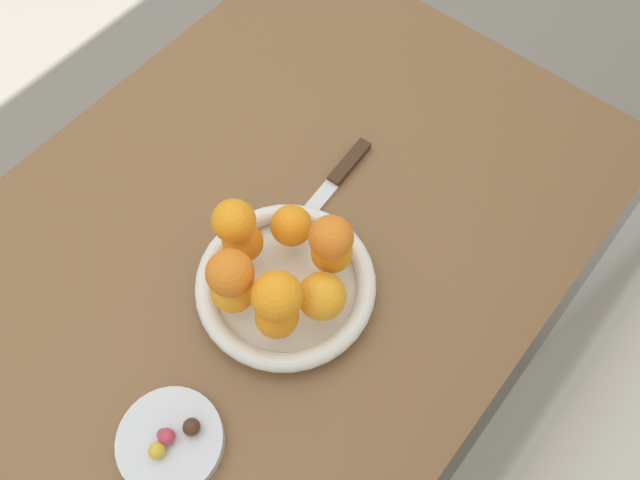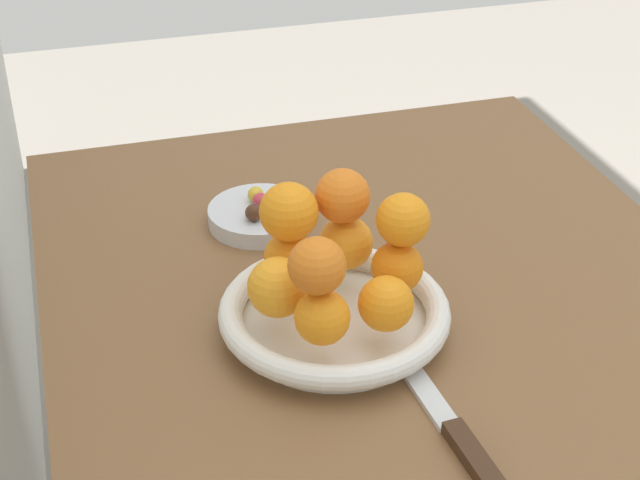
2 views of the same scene
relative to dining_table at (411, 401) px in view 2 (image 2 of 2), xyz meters
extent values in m
cube|color=brown|center=(0.00, 0.00, 0.07)|extent=(1.10, 0.76, 0.04)
cylinder|color=brown|center=(0.49, -0.32, -0.30)|extent=(0.05, 0.05, 0.70)
cylinder|color=brown|center=(0.49, 0.32, -0.30)|extent=(0.05, 0.05, 0.70)
cylinder|color=white|center=(0.03, 0.08, 0.10)|extent=(0.20, 0.20, 0.01)
torus|color=white|center=(0.03, 0.08, 0.12)|extent=(0.24, 0.24, 0.03)
cylinder|color=silver|center=(0.28, 0.10, 0.10)|extent=(0.13, 0.13, 0.02)
sphere|color=orange|center=(-0.03, 0.11, 0.16)|extent=(0.06, 0.06, 0.06)
sphere|color=orange|center=(-0.02, 0.04, 0.16)|extent=(0.06, 0.06, 0.06)
sphere|color=orange|center=(0.04, 0.01, 0.16)|extent=(0.06, 0.06, 0.06)
sphere|color=orange|center=(0.09, 0.05, 0.16)|extent=(0.06, 0.06, 0.06)
sphere|color=orange|center=(0.09, 0.11, 0.16)|extent=(0.06, 0.06, 0.06)
sphere|color=orange|center=(0.03, 0.14, 0.16)|extent=(0.06, 0.06, 0.06)
sphere|color=orange|center=(0.04, 0.01, 0.21)|extent=(0.06, 0.06, 0.06)
sphere|color=orange|center=(0.08, 0.11, 0.21)|extent=(0.06, 0.06, 0.06)
sphere|color=orange|center=(-0.02, 0.11, 0.21)|extent=(0.06, 0.06, 0.06)
sphere|color=orange|center=(0.09, 0.05, 0.22)|extent=(0.06, 0.06, 0.06)
sphere|color=#C6384C|center=(0.27, 0.10, 0.12)|extent=(0.02, 0.02, 0.02)
sphere|color=#8C4C99|center=(0.28, 0.09, 0.12)|extent=(0.01, 0.01, 0.01)
sphere|color=#472819|center=(0.25, 0.12, 0.12)|extent=(0.02, 0.02, 0.02)
sphere|color=gold|center=(0.29, 0.10, 0.12)|extent=(0.02, 0.02, 0.02)
cube|color=#3F2819|center=(-0.19, 0.02, 0.10)|extent=(0.09, 0.03, 0.01)
cube|color=silver|center=(-0.06, 0.02, 0.09)|extent=(0.17, 0.03, 0.01)
camera|label=1|loc=(0.26, 0.33, 0.89)|focal=35.00mm
camera|label=2|loc=(-0.76, 0.33, 0.72)|focal=55.00mm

